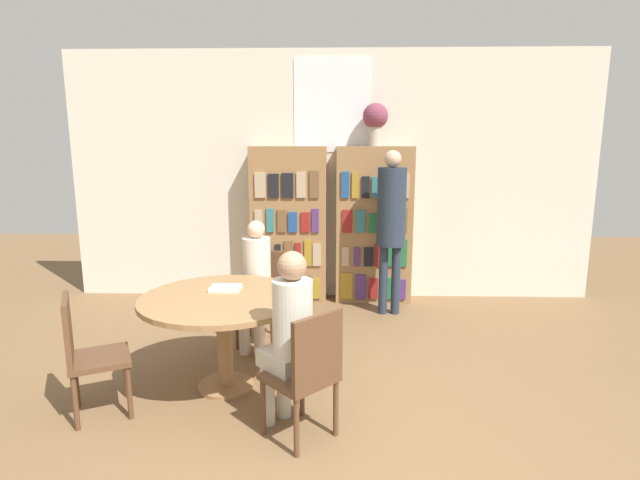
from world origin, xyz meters
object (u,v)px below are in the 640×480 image
at_px(bookshelf_left, 289,225).
at_px(flower_vase, 375,119).
at_px(bookshelf_right, 374,225).
at_px(reading_table, 223,311).
at_px(seated_reader_right, 289,330).
at_px(chair_near_camera, 86,350).
at_px(seated_reader_left, 256,278).
at_px(chair_left_side, 262,293).
at_px(chair_far_side, 307,370).
at_px(librarian_standing, 391,215).

height_order(bookshelf_left, flower_vase, flower_vase).
distance_m(bookshelf_right, flower_vase, 1.25).
height_order(reading_table, seated_reader_right, seated_reader_right).
bearing_deg(chair_near_camera, flower_vase, 114.74).
relative_size(seated_reader_left, seated_reader_right, 0.98).
height_order(bookshelf_left, bookshelf_right, same).
bearing_deg(seated_reader_right, chair_near_camera, 130.22).
distance_m(chair_left_side, seated_reader_left, 0.27).
height_order(flower_vase, seated_reader_right, flower_vase).
bearing_deg(seated_reader_right, flower_vase, 30.48).
height_order(reading_table, chair_left_side, chair_left_side).
bearing_deg(bookshelf_right, bookshelf_left, 180.00).
bearing_deg(bookshelf_left, reading_table, -97.48).
xyz_separation_m(reading_table, seated_reader_left, (0.13, 0.78, 0.05)).
bearing_deg(bookshelf_left, chair_far_side, -82.74).
bearing_deg(reading_table, flower_vase, 60.17).
xyz_separation_m(bookshelf_right, chair_near_camera, (-2.20, -2.74, -0.44)).
bearing_deg(chair_near_camera, seated_reader_right, 58.22).
height_order(chair_near_camera, chair_far_side, same).
bearing_deg(chair_near_camera, bookshelf_right, 114.61).
bearing_deg(bookshelf_right, chair_left_side, -131.10).
distance_m(bookshelf_right, chair_near_camera, 3.54).
relative_size(bookshelf_left, chair_near_camera, 2.12).
distance_m(chair_near_camera, seated_reader_left, 1.59).
height_order(flower_vase, chair_left_side, flower_vase).
height_order(reading_table, seated_reader_left, seated_reader_left).
height_order(chair_left_side, chair_far_side, same).
height_order(flower_vase, librarian_standing, flower_vase).
bearing_deg(bookshelf_left, chair_near_camera, -113.19).
bearing_deg(flower_vase, reading_table, -119.83).
bearing_deg(seated_reader_left, seated_reader_right, 117.04).
distance_m(chair_near_camera, seated_reader_right, 1.45).
height_order(bookshelf_right, chair_near_camera, bookshelf_right).
relative_size(chair_left_side, chair_far_side, 1.00).
xyz_separation_m(seated_reader_left, seated_reader_right, (0.43, -1.35, 0.02)).
bearing_deg(flower_vase, chair_left_side, -130.86).
height_order(bookshelf_left, chair_left_side, bookshelf_left).
height_order(seated_reader_right, librarian_standing, librarian_standing).
distance_m(seated_reader_left, librarian_standing, 1.75).
distance_m(bookshelf_right, seated_reader_right, 2.98).
xyz_separation_m(bookshelf_left, flower_vase, (1.02, 0.00, 1.25)).
relative_size(bookshelf_right, reading_table, 1.47).
height_order(bookshelf_right, chair_left_side, bookshelf_right).
xyz_separation_m(chair_far_side, seated_reader_left, (-0.56, 1.48, 0.19)).
relative_size(chair_left_side, librarian_standing, 0.48).
height_order(chair_far_side, seated_reader_right, seated_reader_right).
distance_m(flower_vase, seated_reader_left, 2.45).
bearing_deg(chair_left_side, reading_table, 90.00).
distance_m(bookshelf_left, seated_reader_right, 2.89).
relative_size(chair_near_camera, chair_far_side, 1.00).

